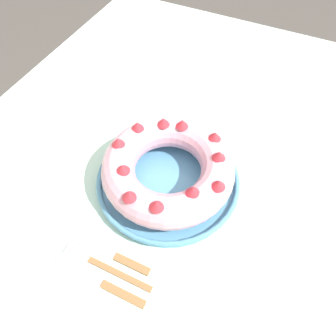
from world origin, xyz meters
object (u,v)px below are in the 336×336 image
(bundt_cake, at_px, (168,168))
(cake_knife, at_px, (116,257))
(serving_knife, at_px, (105,285))
(serving_dish, at_px, (168,181))
(napkin, at_px, (194,106))
(fork, at_px, (101,265))

(bundt_cake, xyz_separation_m, cake_knife, (-0.21, 0.02, -0.06))
(bundt_cake, distance_m, serving_knife, 0.28)
(serving_dish, distance_m, serving_knife, 0.27)
(serving_knife, bearing_deg, cake_knife, 4.41)
(serving_knife, xyz_separation_m, cake_knife, (0.06, 0.01, 0.00))
(bundt_cake, bearing_deg, cake_knife, 175.06)
(serving_knife, xyz_separation_m, napkin, (0.56, 0.04, -0.00))
(bundt_cake, height_order, cake_knife, bundt_cake)
(serving_dish, bearing_deg, napkin, 9.59)
(fork, height_order, napkin, fork)
(bundt_cake, xyz_separation_m, serving_knife, (-0.27, 0.01, -0.06))
(serving_dish, relative_size, fork, 1.68)
(bundt_cake, bearing_deg, napkin, 9.61)
(fork, bearing_deg, serving_dish, -9.33)
(serving_dish, height_order, serving_knife, serving_dish)
(fork, xyz_separation_m, serving_knife, (-0.03, -0.03, -0.00))
(serving_dish, distance_m, fork, 0.25)
(napkin, bearing_deg, serving_dish, -170.41)
(napkin, bearing_deg, serving_knife, -175.93)
(serving_dish, bearing_deg, bundt_cake, -130.57)
(serving_dish, height_order, bundt_cake, bundt_cake)
(fork, distance_m, napkin, 0.52)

